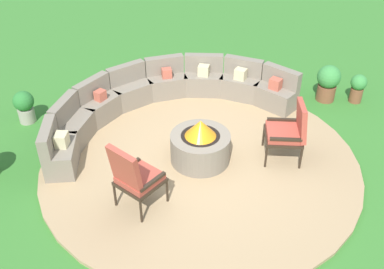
{
  "coord_description": "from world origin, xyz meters",
  "views": [
    {
      "loc": [
        -3.86,
        -4.17,
        4.56
      ],
      "look_at": [
        0.0,
        0.2,
        0.45
      ],
      "focal_mm": 41.59,
      "sensor_mm": 36.0,
      "label": 1
    }
  ],
  "objects_px": {
    "lounge_chair_front_right": "(289,130)",
    "potted_plant_4": "(358,87)",
    "potted_plant_1": "(24,105)",
    "potted_plant_0": "(328,82)",
    "lounge_chair_front_left": "(135,176)",
    "curved_stone_bench": "(161,99)",
    "fire_pit": "(200,145)"
  },
  "relations": [
    {
      "from": "lounge_chair_front_right",
      "to": "potted_plant_4",
      "type": "height_order",
      "value": "lounge_chair_front_right"
    },
    {
      "from": "lounge_chair_front_right",
      "to": "potted_plant_1",
      "type": "distance_m",
      "value": 4.73
    },
    {
      "from": "lounge_chair_front_right",
      "to": "potted_plant_1",
      "type": "relative_size",
      "value": 1.64
    },
    {
      "from": "potted_plant_0",
      "to": "potted_plant_1",
      "type": "height_order",
      "value": "potted_plant_0"
    },
    {
      "from": "potted_plant_4",
      "to": "lounge_chair_front_left",
      "type": "bearing_deg",
      "value": 175.48
    },
    {
      "from": "curved_stone_bench",
      "to": "potted_plant_0",
      "type": "bearing_deg",
      "value": -31.23
    },
    {
      "from": "fire_pit",
      "to": "potted_plant_0",
      "type": "relative_size",
      "value": 1.29
    },
    {
      "from": "lounge_chair_front_right",
      "to": "potted_plant_4",
      "type": "bearing_deg",
      "value": -38.81
    },
    {
      "from": "lounge_chair_front_left",
      "to": "potted_plant_4",
      "type": "distance_m",
      "value": 5.04
    },
    {
      "from": "fire_pit",
      "to": "lounge_chair_front_left",
      "type": "height_order",
      "value": "lounge_chair_front_left"
    },
    {
      "from": "potted_plant_4",
      "to": "fire_pit",
      "type": "bearing_deg",
      "value": 170.51
    },
    {
      "from": "curved_stone_bench",
      "to": "lounge_chair_front_right",
      "type": "xyz_separation_m",
      "value": [
        0.69,
        -2.41,
        0.23
      ]
    },
    {
      "from": "potted_plant_0",
      "to": "fire_pit",
      "type": "bearing_deg",
      "value": 177.02
    },
    {
      "from": "curved_stone_bench",
      "to": "potted_plant_4",
      "type": "bearing_deg",
      "value": -33.79
    },
    {
      "from": "potted_plant_1",
      "to": "fire_pit",
      "type": "bearing_deg",
      "value": -62.42
    },
    {
      "from": "curved_stone_bench",
      "to": "potted_plant_1",
      "type": "xyz_separation_m",
      "value": [
        -1.99,
        1.48,
        -0.02
      ]
    },
    {
      "from": "potted_plant_0",
      "to": "potted_plant_1",
      "type": "distance_m",
      "value": 5.77
    },
    {
      "from": "fire_pit",
      "to": "lounge_chair_front_right",
      "type": "xyz_separation_m",
      "value": [
        1.11,
        -0.87,
        0.24
      ]
    },
    {
      "from": "lounge_chair_front_left",
      "to": "lounge_chair_front_right",
      "type": "xyz_separation_m",
      "value": [
        2.51,
        -0.66,
        -0.03
      ]
    },
    {
      "from": "fire_pit",
      "to": "lounge_chair_front_left",
      "type": "distance_m",
      "value": 1.44
    },
    {
      "from": "potted_plant_4",
      "to": "potted_plant_1",
      "type": "bearing_deg",
      "value": 145.09
    },
    {
      "from": "potted_plant_0",
      "to": "potted_plant_4",
      "type": "height_order",
      "value": "potted_plant_0"
    },
    {
      "from": "curved_stone_bench",
      "to": "lounge_chair_front_right",
      "type": "distance_m",
      "value": 2.52
    },
    {
      "from": "lounge_chair_front_left",
      "to": "potted_plant_0",
      "type": "height_order",
      "value": "lounge_chair_front_left"
    },
    {
      "from": "lounge_chair_front_right",
      "to": "potted_plant_0",
      "type": "height_order",
      "value": "lounge_chair_front_right"
    },
    {
      "from": "potted_plant_4",
      "to": "curved_stone_bench",
      "type": "bearing_deg",
      "value": 146.21
    },
    {
      "from": "fire_pit",
      "to": "potted_plant_0",
      "type": "height_order",
      "value": "fire_pit"
    },
    {
      "from": "lounge_chair_front_left",
      "to": "potted_plant_4",
      "type": "relative_size",
      "value": 1.9
    },
    {
      "from": "fire_pit",
      "to": "lounge_chair_front_left",
      "type": "bearing_deg",
      "value": -171.57
    },
    {
      "from": "lounge_chair_front_left",
      "to": "potted_plant_1",
      "type": "height_order",
      "value": "lounge_chair_front_left"
    },
    {
      "from": "potted_plant_0",
      "to": "potted_plant_1",
      "type": "xyz_separation_m",
      "value": [
        -4.81,
        3.19,
        -0.06
      ]
    },
    {
      "from": "curved_stone_bench",
      "to": "potted_plant_4",
      "type": "height_order",
      "value": "curved_stone_bench"
    }
  ]
}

